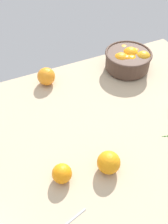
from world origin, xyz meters
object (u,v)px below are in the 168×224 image
object	(u,v)px
fruit_bowl	(128,59)
loose_orange_3	(62,173)
loose_orange_1	(46,76)
loose_orange_2	(109,162)

from	to	relation	value
fruit_bowl	loose_orange_3	distance (cm)	70.01
loose_orange_1	loose_orange_3	xyz separation A→B (cm)	(-11.98, -50.91, -0.82)
loose_orange_1	loose_orange_3	world-z (taller)	loose_orange_1
loose_orange_1	loose_orange_2	distance (cm)	54.22
fruit_bowl	loose_orange_3	world-z (taller)	fruit_bowl
loose_orange_2	loose_orange_3	xyz separation A→B (cm)	(-16.26, 3.14, -0.66)
loose_orange_2	loose_orange_3	world-z (taller)	loose_orange_2
fruit_bowl	loose_orange_1	xyz separation A→B (cm)	(-41.40, 5.67, -1.35)
fruit_bowl	loose_orange_2	bearing A→B (deg)	-127.50
loose_orange_3	loose_orange_2	bearing A→B (deg)	-10.92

